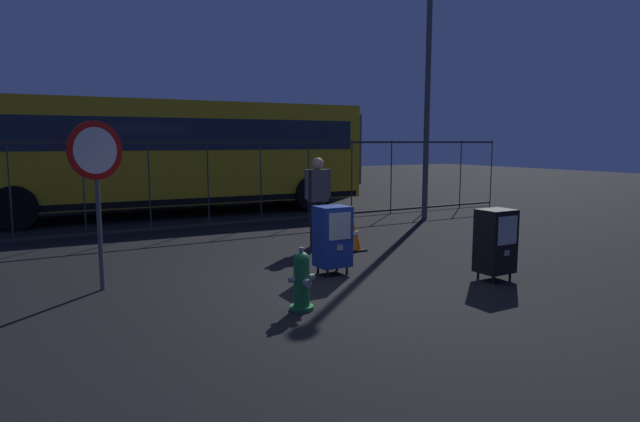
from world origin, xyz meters
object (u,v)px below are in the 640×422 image
Objects in this scene: fire_hydrant at (302,281)px; newspaper_box_secondary at (496,241)px; pedestrian at (318,196)px; bus_near at (169,151)px; traffic_cone at (354,236)px; newspaper_box_primary at (333,236)px; bus_far at (217,149)px; stop_sign at (96,170)px; street_light_near_left at (429,53)px.

newspaper_box_secondary is at bearing -3.44° from fire_hydrant.
bus_near is (-1.23, 5.97, 0.76)m from pedestrian.
fire_hydrant reaches higher than traffic_cone.
newspaper_box_primary is at bearing 140.97° from newspaper_box_secondary.
fire_hydrant is at bearing -101.76° from bus_far.
bus_far reaches higher than traffic_cone.
newspaper_box_primary is (1.20, 1.29, 0.22)m from fire_hydrant.
newspaper_box_secondary reaches higher than traffic_cone.
stop_sign is at bearing 155.43° from newspaper_box_secondary.
pedestrian is 5.48m from street_light_near_left.
bus_far reaches higher than fire_hydrant.
newspaper_box_secondary is at bearing -39.03° from newspaper_box_primary.
pedestrian is 0.23× the size of street_light_near_left.
newspaper_box_primary is 0.46× the size of stop_sign.
stop_sign is at bearing -112.96° from bus_far.
fire_hydrant is at bearing -133.44° from traffic_cone.
bus_far is 1.49× the size of street_light_near_left.
traffic_cone is at bearing 6.50° from stop_sign.
bus_far reaches higher than stop_sign.
traffic_cone is 0.05× the size of bus_near.
pedestrian is 1.04m from traffic_cone.
traffic_cone is 0.07× the size of street_light_near_left.
bus_near is at bearing -121.68° from bus_far.
stop_sign reaches higher than newspaper_box_primary.
pedestrian is (2.07, 3.25, 0.60)m from fire_hydrant.
bus_near is at bearing 141.53° from street_light_near_left.
stop_sign reaches higher than pedestrian.
newspaper_box_secondary is 2.82m from traffic_cone.
street_light_near_left reaches higher than bus_far.
newspaper_box_primary and newspaper_box_secondary have the same top height.
stop_sign is 4.21× the size of traffic_cone.
traffic_cone is at bearing -92.62° from bus_far.
traffic_cone is (2.42, 2.56, -0.09)m from fire_hydrant.
fire_hydrant is 3.90m from pedestrian.
pedestrian is 3.15× the size of traffic_cone.
bus_far is at bearing 63.73° from stop_sign.
fire_hydrant is 1.41× the size of traffic_cone.
stop_sign is 4.56m from traffic_cone.
street_light_near_left reaches higher than traffic_cone.
pedestrian reaches higher than fire_hydrant.
stop_sign is 1.34× the size of pedestrian.
bus_near is at bearing 103.38° from traffic_cone.
bus_far is (1.45, 9.80, 0.76)m from pedestrian.
fire_hydrant is at bearing -141.20° from street_light_near_left.
newspaper_box_primary is 2.19m from pedestrian.
newspaper_box_secondary is 1.92× the size of traffic_cone.
traffic_cone is (-0.58, 2.74, -0.31)m from newspaper_box_secondary.
stop_sign is at bearing -163.39° from pedestrian.
fire_hydrant is 3.53m from traffic_cone.
stop_sign reaches higher than newspaper_box_secondary.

